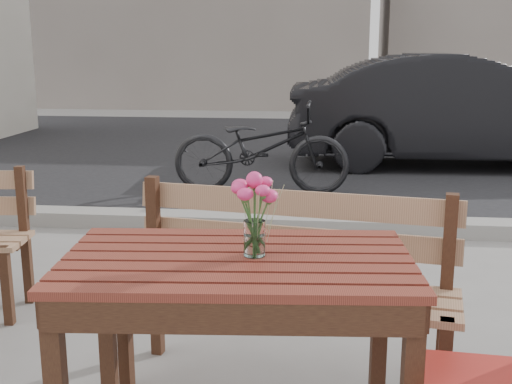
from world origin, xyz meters
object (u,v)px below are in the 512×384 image
bicycle (261,148)px  red_chair (511,374)px  parked_car (459,111)px  main_vase (254,204)px  main_table (237,290)px

bicycle → red_chair: bearing=-165.0°
red_chair → bicycle: size_ratio=0.48×
red_chair → parked_car: 6.26m
red_chair → bicycle: (-1.20, 4.40, -0.02)m
parked_car → bicycle: parked_car is taller
red_chair → main_vase: (-0.80, 0.26, 0.44)m
main_table → red_chair: bearing=-20.3°
main_table → bicycle: (-0.34, 4.16, -0.16)m
main_vase → parked_car: parked_car is taller
red_chair → parked_car: bearing=175.1°
main_vase → red_chair: bearing=-18.1°
red_chair → parked_car: size_ratio=0.20×
main_vase → bicycle: 4.18m
main_table → bicycle: 4.18m
main_vase → bicycle: (-0.40, 4.14, -0.46)m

